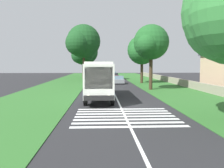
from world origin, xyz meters
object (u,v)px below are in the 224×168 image
object	(u,v)px
roadside_tree_left_0	(82,55)
roadside_tree_right_1	(150,43)
trailing_car_3	(113,74)
roadside_tree_right_0	(141,51)
roadside_tree_left_2	(86,53)
trailing_car_0	(119,80)
roadside_tree_left_1	(83,42)
coach_bus	(99,78)
trailing_car_2	(115,76)
trailing_car_1	(99,78)
trailing_minibus_0	(100,70)
utility_pole	(150,60)

from	to	relation	value
roadside_tree_left_0	roadside_tree_right_1	size ratio (longest dim) A/B	1.02
trailing_car_3	roadside_tree_left_0	size ratio (longest dim) A/B	0.48
trailing_car_3	roadside_tree_right_0	xyz separation A→B (m)	(-25.42, -3.87, 5.38)
trailing_car_3	roadside_tree_left_2	distance (m)	11.43
trailing_car_0	roadside_tree_left_2	distance (m)	32.49
roadside_tree_left_1	roadside_tree_left_2	world-z (taller)	roadside_tree_left_1
roadside_tree_right_1	coach_bus	bearing A→B (deg)	141.01
trailing_car_3	roadside_tree_right_0	distance (m)	26.27
trailing_car_2	roadside_tree_left_2	size ratio (longest dim) A/B	0.40
coach_bus	roadside_tree_left_1	distance (m)	28.08
trailing_car_0	trailing_car_1	distance (m)	8.90
trailing_minibus_0	roadside_tree_left_2	distance (m)	9.27
utility_pole	trailing_car_2	bearing A→B (deg)	7.73
trailing_car_2	roadside_tree_left_1	size ratio (longest dim) A/B	0.36
utility_pole	roadside_tree_left_2	bearing A→B (deg)	15.77
trailing_minibus_0	roadside_tree_left_1	xyz separation A→B (m)	(-29.25, 3.61, 6.60)
trailing_minibus_0	roadside_tree_right_1	distance (m)	48.59
roadside_tree_left_0	trailing_car_0	bearing A→B (deg)	-157.39
utility_pole	roadside_tree_right_1	bearing A→B (deg)	166.19
trailing_minibus_0	roadside_tree_left_1	world-z (taller)	roadside_tree_left_1
roadside_tree_left_0	roadside_tree_left_2	bearing A→B (deg)	-1.01
coach_bus	roadside_tree_right_0	xyz separation A→B (m)	(20.16, -7.67, 3.90)
trailing_car_0	trailing_car_1	bearing A→B (deg)	24.97
trailing_minibus_0	coach_bus	bearing A→B (deg)	-179.99
trailing_car_1	utility_pole	xyz separation A→B (m)	(-18.11, -7.47, 3.50)
trailing_car_3	trailing_minibus_0	world-z (taller)	trailing_minibus_0
trailing_car_1	roadside_tree_left_2	size ratio (longest dim) A/B	0.40
trailing_car_3	roadside_tree_left_1	size ratio (longest dim) A/B	0.36
trailing_minibus_0	roadside_tree_left_2	bearing A→B (deg)	144.16
trailing_car_2	roadside_tree_left_2	bearing A→B (deg)	28.47
roadside_tree_left_0	roadside_tree_left_2	xyz separation A→B (m)	(11.55, -0.20, 0.98)
trailing_car_0	trailing_car_2	world-z (taller)	same
trailing_car_1	utility_pole	size ratio (longest dim) A/B	0.54
roadside_tree_left_1	utility_pole	bearing A→B (deg)	-148.64
roadside_tree_left_1	roadside_tree_right_1	xyz separation A→B (m)	(-18.59, -10.58, -1.77)
trailing_car_1	trailing_car_2	xyz separation A→B (m)	(8.03, -3.93, 0.00)
trailing_car_0	trailing_minibus_0	distance (m)	37.10
coach_bus	utility_pole	distance (m)	12.06
roadside_tree_left_2	trailing_car_3	bearing A→B (deg)	-120.47
trailing_car_2	utility_pole	distance (m)	26.61
trailing_car_1	roadside_tree_left_2	bearing A→B (deg)	10.16
trailing_minibus_0	trailing_car_3	bearing A→B (deg)	-160.68
coach_bus	trailing_car_2	distance (m)	35.83
trailing_car_0	trailing_minibus_0	world-z (taller)	trailing_minibus_0
trailing_car_3	trailing_minibus_0	bearing A→B (deg)	19.32
coach_bus	roadside_tree_left_2	bearing A→B (deg)	4.97
trailing_minibus_0	roadside_tree_left_2	size ratio (longest dim) A/B	0.56
coach_bus	roadside_tree_left_0	xyz separation A→B (m)	(38.83, 4.58, 3.91)
trailing_car_0	coach_bus	bearing A→B (deg)	169.93
coach_bus	trailing_minibus_0	size ratio (longest dim) A/B	1.86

